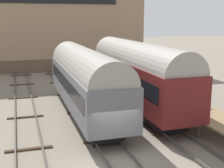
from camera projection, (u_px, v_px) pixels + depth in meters
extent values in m
plane|color=slate|center=(121.00, 163.00, 15.79)|extent=(200.00, 200.00, 0.00)
cube|color=#3D2D1E|center=(29.00, 149.00, 17.33)|extent=(2.60, 0.24, 0.10)
cube|color=#3D2D1E|center=(25.00, 117.00, 22.94)|extent=(2.60, 0.24, 0.10)
cube|color=#3D2D1E|center=(23.00, 98.00, 28.55)|extent=(2.60, 0.24, 0.10)
cube|color=#3D2D1E|center=(22.00, 85.00, 34.17)|extent=(2.60, 0.24, 0.10)
cube|color=#3D2D1E|center=(21.00, 75.00, 39.78)|extent=(2.60, 0.24, 0.10)
cube|color=#4C4742|center=(107.00, 161.00, 15.55)|extent=(0.08, 60.00, 0.16)
cube|color=#4C4742|center=(134.00, 158.00, 15.96)|extent=(0.08, 60.00, 0.16)
cube|color=#3D2D1E|center=(105.00, 140.00, 18.59)|extent=(2.60, 0.24, 0.10)
cube|color=#3D2D1E|center=(84.00, 112.00, 24.20)|extent=(2.60, 0.24, 0.10)
cube|color=#3D2D1E|center=(71.00, 94.00, 29.81)|extent=(2.60, 0.24, 0.10)
cube|color=#3D2D1E|center=(62.00, 82.00, 35.42)|extent=(2.60, 0.24, 0.10)
cube|color=#3D2D1E|center=(55.00, 73.00, 41.04)|extent=(2.60, 0.24, 0.10)
cube|color=#4C4742|center=(185.00, 151.00, 16.80)|extent=(0.08, 60.00, 0.16)
cube|color=#4C4742|center=(208.00, 148.00, 17.22)|extent=(0.08, 60.00, 0.16)
cube|color=#3D2D1E|center=(171.00, 133.00, 19.84)|extent=(2.60, 0.24, 0.10)
cube|color=#3D2D1E|center=(137.00, 107.00, 25.46)|extent=(2.60, 0.24, 0.10)
cube|color=#3D2D1E|center=(114.00, 91.00, 31.07)|extent=(2.60, 0.24, 0.10)
cube|color=#3D2D1E|center=(99.00, 80.00, 36.68)|extent=(2.60, 0.24, 0.10)
cube|color=#3D2D1E|center=(88.00, 72.00, 42.29)|extent=(2.60, 0.24, 0.10)
cube|color=black|center=(117.00, 89.00, 30.17)|extent=(1.80, 2.40, 1.00)
cube|color=black|center=(165.00, 121.00, 20.61)|extent=(1.80, 2.40, 1.00)
cube|color=#5B1919|center=(137.00, 78.00, 24.98)|extent=(3.05, 15.72, 2.93)
cube|color=black|center=(137.00, 74.00, 24.91)|extent=(3.09, 14.46, 1.05)
cylinder|color=gray|center=(137.00, 60.00, 24.68)|extent=(2.89, 15.41, 2.89)
cube|color=black|center=(74.00, 94.00, 28.06)|extent=(1.80, 2.40, 1.00)
cube|color=black|center=(103.00, 131.00, 18.92)|extent=(1.80, 2.40, 1.00)
cube|color=slate|center=(85.00, 85.00, 23.12)|extent=(3.04, 15.04, 2.60)
cube|color=black|center=(85.00, 81.00, 23.05)|extent=(3.08, 13.83, 0.94)
cylinder|color=gray|center=(85.00, 68.00, 22.85)|extent=(2.89, 14.74, 2.89)
cube|color=#8C704C|center=(216.00, 118.00, 19.63)|extent=(2.67, 13.51, 0.10)
cylinder|color=brown|center=(154.00, 101.00, 25.58)|extent=(0.20, 0.20, 0.97)
cylinder|color=brown|center=(180.00, 99.00, 26.26)|extent=(0.20, 0.20, 0.97)
cylinder|color=brown|center=(199.00, 128.00, 19.40)|extent=(0.20, 0.20, 0.97)
cube|color=brown|center=(198.00, 103.00, 21.45)|extent=(1.40, 0.40, 0.06)
cube|color=brown|center=(196.00, 98.00, 21.55)|extent=(1.40, 0.06, 0.45)
cube|color=black|center=(190.00, 106.00, 21.32)|extent=(0.06, 0.40, 0.40)
cube|color=black|center=(205.00, 105.00, 21.66)|extent=(0.06, 0.40, 0.40)
cube|color=brown|center=(42.00, 61.00, 47.28)|extent=(28.54, 11.19, 1.76)
cube|color=#9E7F60|center=(39.00, 1.00, 45.47)|extent=(28.54, 11.19, 15.80)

